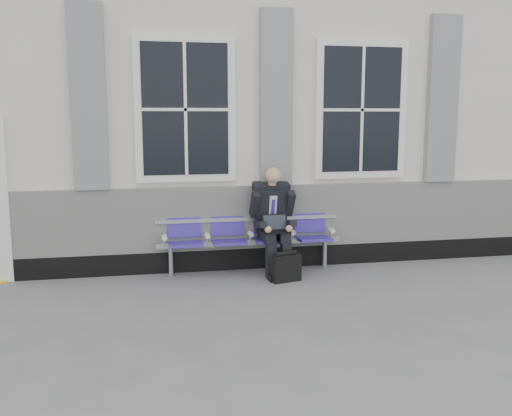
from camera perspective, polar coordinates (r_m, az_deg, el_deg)
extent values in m
plane|color=slate|center=(7.24, 11.58, -8.39)|extent=(70.00, 70.00, 0.00)
cube|color=silver|center=(10.22, 4.30, 8.80)|extent=(14.00, 4.00, 4.20)
cube|color=black|center=(8.53, 7.79, -4.57)|extent=(14.00, 0.10, 0.30)
cube|color=silver|center=(8.40, 7.90, -0.60)|extent=(14.00, 0.08, 0.90)
cube|color=gray|center=(7.83, -16.44, 10.54)|extent=(0.45, 0.14, 2.40)
cube|color=gray|center=(8.01, 2.01, 10.87)|extent=(0.45, 0.14, 2.40)
cube|color=gray|center=(8.92, 18.11, 10.25)|extent=(0.45, 0.14, 2.40)
cube|color=white|center=(7.83, -7.10, 9.74)|extent=(1.35, 0.10, 1.95)
cube|color=black|center=(7.78, -7.07, 9.75)|extent=(1.15, 0.02, 1.75)
cube|color=white|center=(8.40, 10.42, 9.62)|extent=(1.35, 0.10, 1.95)
cube|color=black|center=(8.35, 10.55, 9.62)|extent=(1.15, 0.02, 1.75)
cube|color=#9EA0A3|center=(7.98, -0.63, -3.44)|extent=(2.60, 0.07, 0.07)
cube|color=#9EA0A3|center=(8.03, -0.79, -1.10)|extent=(2.60, 0.05, 0.05)
cylinder|color=#9EA0A3|center=(7.91, -8.51, -5.34)|extent=(0.06, 0.06, 0.39)
cylinder|color=#9EA0A3|center=(8.30, 6.89, -4.61)|extent=(0.06, 0.06, 0.39)
cube|color=#36229D|center=(7.78, -7.06, -3.61)|extent=(0.46, 0.42, 0.07)
cube|color=#36229D|center=(7.94, -7.21, -1.45)|extent=(0.46, 0.10, 0.40)
cube|color=#36229D|center=(7.85, -2.68, -3.45)|extent=(0.46, 0.42, 0.07)
cube|color=#36229D|center=(8.00, -2.91, -1.30)|extent=(0.46, 0.10, 0.40)
cube|color=#36229D|center=(7.96, 1.61, -3.26)|extent=(0.46, 0.42, 0.07)
cube|color=#36229D|center=(8.10, 1.29, -1.15)|extent=(0.46, 0.10, 0.40)
cube|color=#36229D|center=(8.11, 5.75, -3.07)|extent=(0.46, 0.42, 0.07)
cube|color=#36229D|center=(8.25, 5.36, -1.00)|extent=(0.46, 0.10, 0.40)
cylinder|color=white|center=(7.78, -9.15, -2.92)|extent=(0.07, 0.12, 0.07)
cylinder|color=white|center=(7.82, -4.89, -2.77)|extent=(0.07, 0.12, 0.07)
cylinder|color=white|center=(7.90, -0.56, -2.60)|extent=(0.07, 0.12, 0.07)
cylinder|color=white|center=(8.03, 3.65, -2.43)|extent=(0.07, 0.12, 0.07)
cylinder|color=white|center=(8.20, 7.58, -2.25)|extent=(0.07, 0.12, 0.07)
cube|color=black|center=(7.66, 1.62, -6.87)|extent=(0.12, 0.27, 0.09)
cube|color=black|center=(7.71, 3.12, -6.77)|extent=(0.12, 0.27, 0.09)
cube|color=black|center=(7.66, 1.51, -5.32)|extent=(0.13, 0.14, 0.47)
cube|color=black|center=(7.72, 3.00, -5.23)|extent=(0.13, 0.14, 0.47)
cube|color=black|center=(7.81, 1.10, -2.80)|extent=(0.16, 0.47, 0.14)
cube|color=black|center=(7.86, 2.56, -2.73)|extent=(0.16, 0.47, 0.14)
cube|color=black|center=(7.97, 1.46, -0.07)|extent=(0.45, 0.37, 0.65)
cube|color=#BDD0F8|center=(7.85, 1.69, -0.06)|extent=(0.11, 0.10, 0.37)
cube|color=#36219C|center=(7.84, 1.71, -0.22)|extent=(0.05, 0.08, 0.31)
cube|color=black|center=(7.90, 1.52, 2.11)|extent=(0.50, 0.26, 0.15)
cylinder|color=tan|center=(7.84, 1.62, 2.59)|extent=(0.11, 0.11, 0.10)
sphere|color=tan|center=(7.77, 1.74, 3.30)|extent=(0.22, 0.22, 0.22)
cube|color=black|center=(7.80, -0.11, 0.34)|extent=(0.11, 0.30, 0.38)
cube|color=black|center=(7.92, 3.38, 0.47)|extent=(0.11, 0.30, 0.38)
cube|color=black|center=(7.67, 0.51, -1.68)|extent=(0.10, 0.32, 0.15)
cube|color=black|center=(7.78, 3.46, -1.55)|extent=(0.10, 0.32, 0.15)
sphere|color=tan|center=(7.56, 1.22, -2.17)|extent=(0.09, 0.09, 0.09)
sphere|color=tan|center=(7.63, 3.33, -2.07)|extent=(0.09, 0.09, 0.09)
cube|color=black|center=(7.68, 2.11, -2.38)|extent=(0.35, 0.25, 0.02)
cube|color=black|center=(7.77, 1.89, -1.43)|extent=(0.34, 0.10, 0.22)
cube|color=black|center=(7.77, 1.90, -1.44)|extent=(0.31, 0.08, 0.19)
cube|color=black|center=(7.58, 2.99, -6.02)|extent=(0.43, 0.27, 0.35)
cylinder|color=black|center=(7.53, 3.00, -4.57)|extent=(0.32, 0.14, 0.06)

